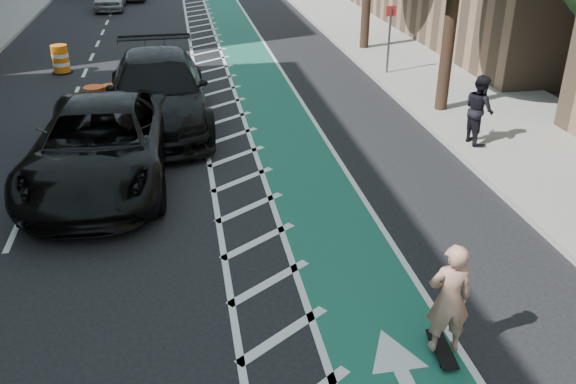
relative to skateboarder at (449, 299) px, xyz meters
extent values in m
plane|color=black|center=(-3.70, 2.21, -0.99)|extent=(120.00, 120.00, 0.00)
cube|color=#195A4D|center=(-0.70, 12.21, -0.98)|extent=(2.00, 90.00, 0.01)
cube|color=silver|center=(-2.20, 12.21, -0.98)|extent=(1.40, 90.00, 0.01)
cube|color=gray|center=(5.80, 12.21, -0.91)|extent=(5.00, 90.00, 0.15)
cube|color=gray|center=(3.35, 12.21, -0.91)|extent=(0.12, 90.00, 0.16)
cylinder|color=#382619|center=(4.20, 10.21, 1.21)|extent=(0.36, 0.36, 4.40)
cylinder|color=#4C4C4C|center=(3.90, 14.21, 0.21)|extent=(0.08, 0.08, 2.40)
cube|color=red|center=(3.90, 14.21, 1.31)|extent=(0.35, 0.02, 0.35)
cube|color=black|center=(0.00, 0.00, -0.89)|extent=(0.33, 0.88, 0.03)
cylinder|color=black|center=(-0.06, 0.29, -0.95)|extent=(0.04, 0.07, 0.07)
cylinder|color=black|center=(0.12, 0.28, -0.95)|extent=(0.04, 0.07, 0.07)
cylinder|color=black|center=(-0.12, -0.28, -0.95)|extent=(0.04, 0.07, 0.07)
cylinder|color=black|center=(0.06, -0.29, -0.95)|extent=(0.04, 0.07, 0.07)
imported|color=tan|center=(0.00, 0.00, 0.00)|extent=(0.67, 0.48, 1.74)
imported|color=black|center=(-5.31, 6.99, -0.09)|extent=(3.35, 6.61, 1.79)
imported|color=black|center=(-4.08, 10.60, -0.01)|extent=(2.91, 6.78, 1.95)
imported|color=black|center=(4.00, 7.34, 0.06)|extent=(0.72, 0.90, 1.78)
cylinder|color=#FF480D|center=(-5.90, 11.21, -0.48)|extent=(0.59, 0.59, 1.02)
cylinder|color=silver|center=(-5.90, 11.21, -0.65)|extent=(0.60, 0.60, 0.14)
cylinder|color=silver|center=(-5.90, 11.21, -0.33)|extent=(0.60, 0.60, 0.14)
cylinder|color=black|center=(-5.90, 11.21, -0.96)|extent=(0.74, 0.74, 0.05)
cylinder|color=orange|center=(-5.50, 11.71, -0.54)|extent=(0.52, 0.52, 0.90)
cylinder|color=silver|center=(-5.50, 11.71, -0.69)|extent=(0.53, 0.53, 0.12)
cylinder|color=silver|center=(-5.50, 11.71, -0.41)|extent=(0.53, 0.53, 0.12)
cylinder|color=black|center=(-5.50, 11.71, -0.97)|extent=(0.66, 0.66, 0.04)
cylinder|color=orange|center=(-7.70, 16.79, -0.48)|extent=(0.59, 0.59, 1.02)
cylinder|color=silver|center=(-7.70, 16.79, -0.65)|extent=(0.60, 0.60, 0.14)
cylinder|color=silver|center=(-7.70, 16.79, -0.33)|extent=(0.60, 0.60, 0.14)
cylinder|color=black|center=(-7.70, 16.79, -0.96)|extent=(0.75, 0.75, 0.05)
camera|label=1|loc=(-3.42, -6.39, 5.09)|focal=38.00mm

